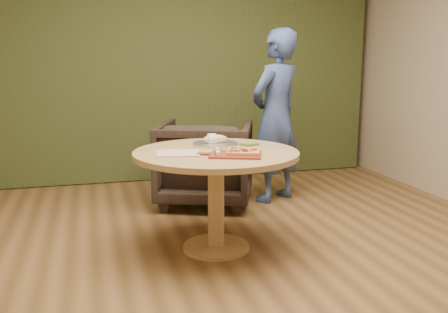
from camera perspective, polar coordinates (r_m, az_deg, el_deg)
name	(u,v)px	position (r m, az deg, el deg)	size (l,w,h in m)	color
room_shell	(251,60)	(3.03, 3.14, 10.95)	(5.04, 6.04, 2.84)	brown
curtain	(172,59)	(5.86, -5.94, 11.01)	(4.80, 0.14, 2.78)	#313D1B
pedestal_table	(216,170)	(3.64, -0.92, -1.54)	(1.20, 1.20, 0.75)	tan
pizza_paddle	(234,155)	(3.44, 1.18, 0.22)	(0.47, 0.38, 0.01)	maroon
flatbread_pizza	(243,152)	(3.44, 2.24, 0.56)	(0.28, 0.28, 0.04)	tan
cutlery_roll	(218,152)	(3.42, -0.72, 0.55)	(0.06, 0.20, 0.03)	silver
newspaper	(178,153)	(3.51, -5.27, 0.37)	(0.30, 0.25, 0.01)	white
serving_tray	(215,144)	(3.87, -1.00, 1.46)	(0.36, 0.36, 0.02)	silver
bread_roll	(214,139)	(3.87, -1.13, 1.98)	(0.19, 0.09, 0.09)	beige
green_packet	(249,144)	(3.84, 2.90, 1.41)	(0.12, 0.10, 0.02)	#495A28
armchair	(206,158)	(4.87, -2.13, -0.20)	(0.88, 0.82, 0.90)	black
person_standing	(276,116)	(4.95, 5.94, 4.58)	(0.62, 0.41, 1.70)	#374B81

